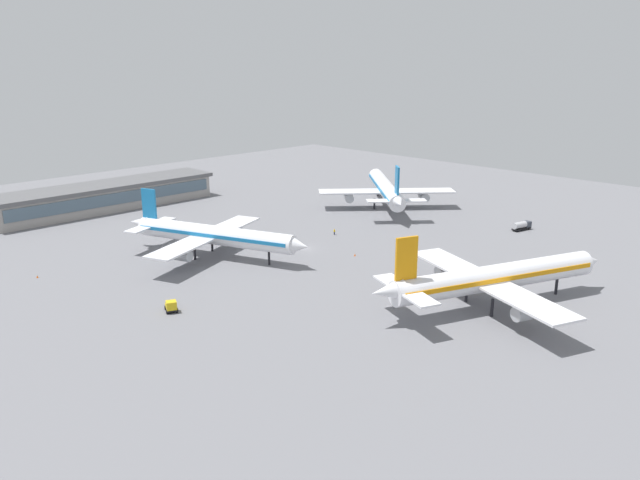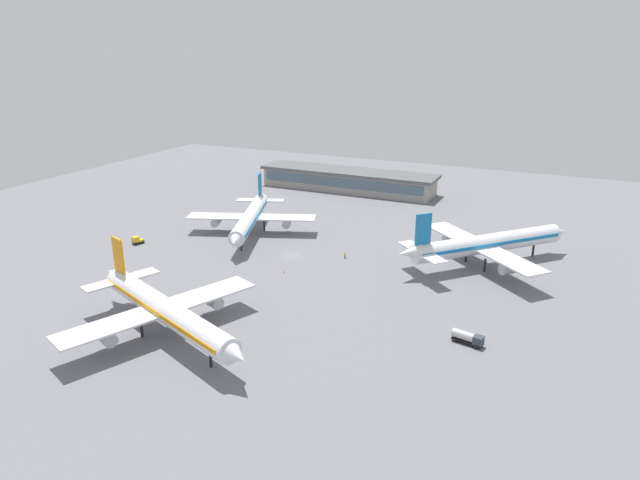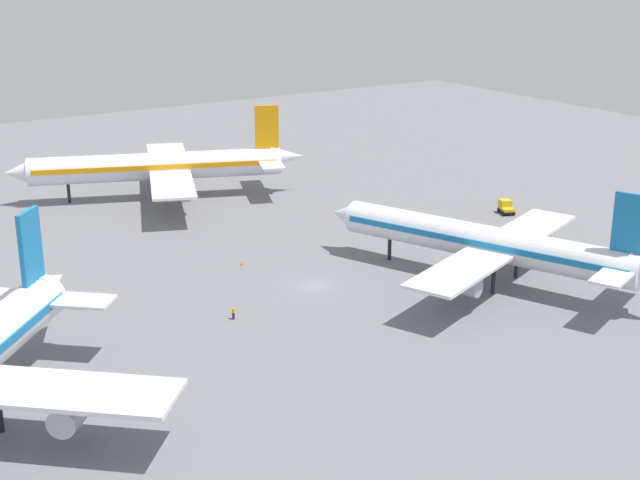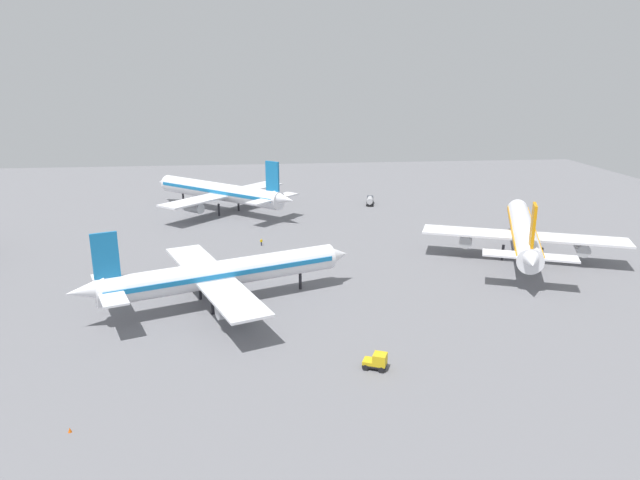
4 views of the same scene
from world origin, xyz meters
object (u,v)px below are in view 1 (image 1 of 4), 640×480
object	(u,v)px
fuel_truck	(522,225)
baggage_tug	(171,306)
safety_cone_mid_apron	(355,255)
airplane_taxiing	(493,278)
airplane_distant	(386,189)
ground_crew_worker	(334,232)
safety_cone_near_gate	(37,277)
airplane_at_gate	(213,235)

from	to	relation	value
fuel_truck	baggage_tug	bearing A→B (deg)	-178.30
safety_cone_mid_apron	baggage_tug	bearing A→B (deg)	-1.76
airplane_taxiing	airplane_distant	xyz separation A→B (m)	(-51.84, -68.68, 0.13)
baggage_tug	ground_crew_worker	bearing A→B (deg)	127.98
airplane_taxiing	safety_cone_near_gate	size ratio (longest dim) A/B	85.88
airplane_distant	ground_crew_worker	world-z (taller)	airplane_distant
airplane_distant	baggage_tug	distance (m)	101.23
airplane_distant	safety_cone_mid_apron	xyz separation A→B (m)	(46.57, 28.23, -5.79)
ground_crew_worker	fuel_truck	bearing A→B (deg)	143.33
airplane_taxiing	baggage_tug	size ratio (longest dim) A/B	13.94
airplane_taxiing	fuel_truck	xyz separation A→B (m)	(-56.55, -23.02, -4.57)
airplane_distant	airplane_taxiing	bearing A→B (deg)	-174.94
airplane_distant	ground_crew_worker	bearing A→B (deg)	149.56
baggage_tug	safety_cone_mid_apron	xyz separation A→B (m)	(-50.96, 1.57, -0.86)
ground_crew_worker	safety_cone_mid_apron	distance (m)	19.77
ground_crew_worker	safety_cone_mid_apron	bearing A→B (deg)	61.70
safety_cone_mid_apron	fuel_truck	bearing A→B (deg)	161.23
airplane_taxiing	ground_crew_worker	size ratio (longest dim) A/B	30.85
fuel_truck	ground_crew_worker	distance (m)	53.39
airplane_distant	safety_cone_mid_apron	bearing A→B (deg)	163.33
safety_cone_mid_apron	airplane_taxiing	bearing A→B (deg)	82.58
airplane_at_gate	baggage_tug	xyz separation A→B (m)	(26.05, 22.61, -4.45)
fuel_truck	safety_cone_near_gate	world-z (taller)	fuel_truck
ground_crew_worker	baggage_tug	bearing A→B (deg)	17.25
safety_cone_near_gate	safety_cone_mid_apron	xyz separation A→B (m)	(-61.54, 39.26, 0.00)
baggage_tug	safety_cone_near_gate	size ratio (longest dim) A/B	6.16
airplane_at_gate	baggage_tug	world-z (taller)	airplane_at_gate
baggage_tug	fuel_truck	size ratio (longest dim) A/B	0.56
airplane_taxiing	airplane_distant	world-z (taller)	airplane_distant
airplane_at_gate	ground_crew_worker	size ratio (longest dim) A/B	29.12
baggage_tug	safety_cone_near_gate	bearing A→B (deg)	-140.33
airplane_at_gate	safety_cone_mid_apron	bearing A→B (deg)	24.69
airplane_distant	ground_crew_worker	size ratio (longest dim) A/B	26.68
airplane_at_gate	airplane_taxiing	distance (m)	67.54
baggage_tug	safety_cone_mid_apron	bearing A→B (deg)	112.23
baggage_tug	safety_cone_mid_apron	size ratio (longest dim) A/B	6.16
airplane_at_gate	safety_cone_near_gate	bearing A→B (deg)	-133.54
airplane_taxiing	safety_cone_near_gate	distance (m)	97.74
airplane_taxiing	fuel_truck	size ratio (longest dim) A/B	7.86
airplane_taxiing	safety_cone_near_gate	xyz separation A→B (m)	(56.27, -79.71, -5.66)
ground_crew_worker	airplane_distant	bearing A→B (deg)	-159.28
safety_cone_near_gate	airplane_taxiing	bearing A→B (deg)	125.22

